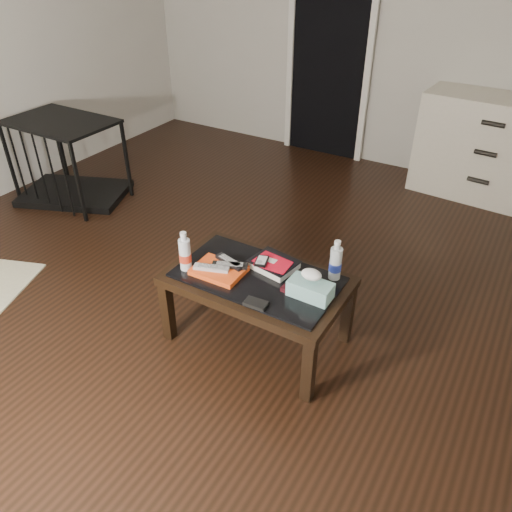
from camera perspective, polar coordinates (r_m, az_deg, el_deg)
The scene contains 18 objects.
ground at distance 3.59m, azimuth -3.04°, elevation -2.12°, with size 5.00×5.00×0.00m, color black.
room_shell at distance 2.95m, azimuth -4.06°, elevation 24.35°, with size 5.00×5.00×5.00m.
doorway at distance 5.38m, azimuth 8.42°, elevation 21.90°, with size 0.90×0.08×2.07m.
coffee_table at distance 2.82m, azimuth 0.15°, elevation -3.36°, with size 1.00×0.60×0.46m.
dresser at distance 4.92m, azimuth 25.12°, elevation 11.01°, with size 1.23×0.59×0.90m.
pet_crate at distance 4.84m, azimuth -20.38°, elevation 8.89°, with size 1.06×0.89×0.71m.
magazines at distance 2.81m, azimuth -4.27°, elevation -1.64°, with size 0.28×0.21×0.03m, color #EE4B16.
remote_silver at distance 2.78m, azimuth -5.13°, elevation -1.34°, with size 0.20×0.05×0.02m, color #AAA9AE.
remote_black_front at distance 2.80m, azimuth -3.01°, elevation -1.03°, with size 0.20×0.05×0.02m, color black.
remote_black_back at distance 2.83m, azimuth -3.01°, elevation -0.63°, with size 0.20×0.05×0.02m, color black.
textbook at distance 2.83m, azimuth 2.05°, elevation -0.95°, with size 0.25×0.20×0.05m, color black.
dvd_mailers at distance 2.81m, azimuth 1.83°, elevation -0.60°, with size 0.19×0.14×0.01m, color red.
ipod at distance 2.79m, azimuth 0.65°, elevation -0.57°, with size 0.06×0.10×0.02m, color black.
flip_phone at distance 2.66m, azimuth 3.84°, elevation -3.90°, with size 0.09×0.05×0.02m, color black.
wallet at distance 2.57m, azimuth -0.01°, elevation -5.45°, with size 0.12×0.07×0.02m, color black.
water_bottle_left at distance 2.80m, azimuth -8.15°, elevation 0.59°, with size 0.07×0.07×0.24m, color silver.
water_bottle_right at distance 2.73m, azimuth 9.12°, elevation -0.43°, with size 0.07×0.07×0.24m, color silver.
tissue_box at distance 2.62m, azimuth 6.23°, elevation -3.81°, with size 0.23×0.12×0.09m, color teal.
Camera 1 is at (1.65, -2.39, 2.10)m, focal length 35.00 mm.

